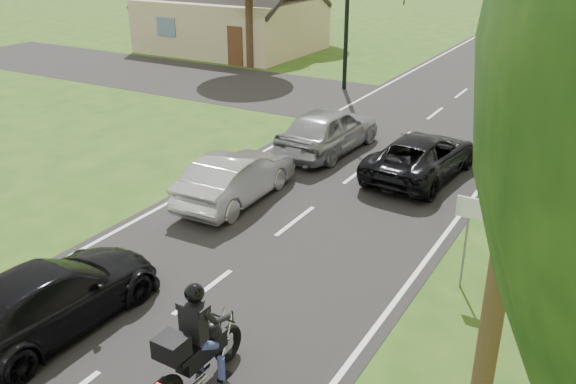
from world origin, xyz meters
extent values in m
plane|color=#264B15|center=(0.00, 0.00, 0.00)|extent=(140.00, 140.00, 0.00)
cube|color=black|center=(0.00, 10.00, 0.01)|extent=(8.00, 100.00, 0.01)
cube|color=black|center=(0.00, 16.00, 0.01)|extent=(60.00, 7.00, 0.01)
torus|color=black|center=(1.77, -1.57, 0.36)|extent=(0.17, 0.72, 0.71)
cube|color=black|center=(1.76, -2.27, 0.68)|extent=(0.33, 1.03, 0.32)
sphere|color=black|center=(1.76, -2.00, 0.88)|extent=(0.37, 0.37, 0.37)
cube|color=black|center=(1.75, -2.65, 0.88)|extent=(0.38, 0.60, 0.11)
cylinder|color=black|center=(1.77, -1.79, 1.07)|extent=(0.67, 0.06, 0.04)
cube|color=black|center=(1.74, -2.97, 1.20)|extent=(0.49, 0.44, 0.35)
cube|color=black|center=(1.75, -2.43, 1.34)|extent=(0.44, 0.25, 0.65)
sphere|color=black|center=(1.75, -2.36, 1.85)|extent=(0.32, 0.32, 0.32)
cylinder|color=navy|center=(1.52, -2.07, 0.25)|extent=(0.13, 0.13, 0.49)
cylinder|color=navy|center=(2.00, -2.08, 0.25)|extent=(0.13, 0.13, 0.49)
imported|color=black|center=(1.81, 8.78, 0.69)|extent=(2.61, 5.04, 1.36)
imported|color=silver|center=(-2.11, 4.33, 0.72)|extent=(1.65, 4.37, 1.43)
imported|color=#95969C|center=(-1.74, 9.38, 0.82)|extent=(2.15, 4.85, 1.62)
imported|color=black|center=(-1.72, -2.50, 0.70)|extent=(2.00, 4.76, 1.37)
cylinder|color=black|center=(5.20, 14.00, 3.00)|extent=(0.20, 0.20, 6.00)
cylinder|color=black|center=(-5.20, 18.00, 3.00)|extent=(0.20, 0.20, 6.00)
cylinder|color=brown|center=(6.20, -2.00, 5.00)|extent=(0.28, 0.28, 10.00)
cylinder|color=slate|center=(4.70, 3.00, 1.00)|extent=(0.05, 0.05, 2.00)
cube|color=silver|center=(4.70, 2.97, 1.90)|extent=(0.55, 0.04, 0.45)
cylinder|color=slate|center=(4.90, 11.00, 1.00)|extent=(0.05, 0.05, 2.00)
cube|color=#0C591E|center=(4.90, 10.97, 1.90)|extent=(0.55, 0.04, 0.45)
cylinder|color=#332316|center=(-12.00, 20.00, 3.08)|extent=(0.44, 0.44, 6.16)
cube|color=tan|center=(-16.00, 24.00, 1.60)|extent=(10.00, 8.00, 3.20)
camera|label=1|loc=(7.19, -8.73, 7.15)|focal=38.00mm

